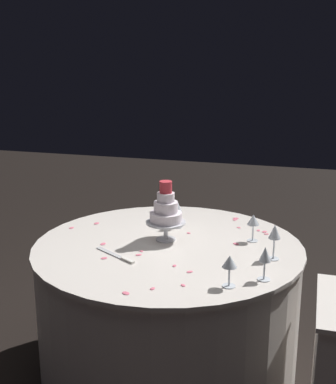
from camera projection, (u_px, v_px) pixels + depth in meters
The scene contains 29 objects.
ground_plane at pixel (168, 368), 2.92m from camera, with size 12.00×12.00×0.00m, color black.
decorative_arch at pixel (129, 90), 2.01m from camera, with size 2.23×0.06×2.50m.
main_table at pixel (168, 308), 2.82m from camera, with size 1.46×1.46×0.77m.
tiered_cake at pixel (166, 211), 2.74m from camera, with size 0.22×0.22×0.34m.
wine_glass_0 at pixel (253, 221), 2.74m from camera, with size 0.07×0.07×0.15m.
wine_glass_1 at pixel (177, 208), 2.96m from camera, with size 0.06×0.06×0.17m.
wine_glass_2 at pixel (230, 263), 2.19m from camera, with size 0.07×0.07×0.15m.
wine_glass_3 at pixel (275, 233), 2.49m from camera, with size 0.06×0.06×0.18m.
wine_glass_4 at pixel (265, 256), 2.25m from camera, with size 0.06×0.06×0.16m.
cake_knife at pixel (117, 256), 2.55m from camera, with size 0.27×0.17×0.01m.
rose_petal_0 at pixel (104, 258), 2.53m from camera, with size 0.03×0.02×0.00m, color #EA6B84.
rose_petal_1 at pixel (174, 266), 2.43m from camera, with size 0.03×0.02×0.00m, color #EA6B84.
rose_petal_2 at pixel (103, 244), 2.72m from camera, with size 0.04×0.03×0.00m, color #EA6B84.
rose_petal_3 at pixel (141, 251), 2.62m from camera, with size 0.02×0.02×0.00m, color #EA6B84.
rose_petal_4 at pixel (139, 255), 2.57m from camera, with size 0.03×0.02×0.00m, color #EA6B84.
rose_petal_5 at pixel (239, 228), 2.99m from camera, with size 0.03×0.02×0.00m, color #EA6B84.
rose_petal_6 at pixel (97, 223), 3.07m from camera, with size 0.04×0.03×0.00m, color #EA6B84.
rose_petal_7 at pixel (235, 220), 3.14m from camera, with size 0.04×0.03×0.00m, color #EA6B84.
rose_petal_8 at pixel (266, 234), 2.88m from camera, with size 0.03×0.02×0.00m, color #EA6B84.
rose_petal_9 at pixel (190, 272), 2.37m from camera, with size 0.03×0.02×0.00m, color #EA6B84.
rose_petal_10 at pixel (236, 244), 2.73m from camera, with size 0.04×0.02×0.00m, color #EA6B84.
rose_petal_11 at pixel (264, 232), 2.92m from camera, with size 0.04×0.02×0.00m, color #EA6B84.
rose_petal_12 at pixel (72, 228), 2.98m from camera, with size 0.03×0.02×0.00m, color #EA6B84.
rose_petal_13 at pixel (183, 285), 2.22m from camera, with size 0.03×0.02×0.00m, color #EA6B84.
rose_petal_14 at pixel (127, 293), 2.15m from camera, with size 0.04×0.03×0.00m, color #EA6B84.
rose_petal_15 at pixel (189, 233), 2.89m from camera, with size 0.03×0.02×0.00m, color #EA6B84.
rose_petal_16 at pixel (258, 230), 2.94m from camera, with size 0.03×0.02×0.00m, color #EA6B84.
rose_petal_17 at pixel (236, 218), 3.17m from camera, with size 0.04×0.03×0.00m, color #EA6B84.
rose_petal_18 at pixel (153, 289), 2.19m from camera, with size 0.03×0.02×0.00m, color #EA6B84.
Camera 1 is at (-0.74, 2.45, 1.74)m, focal length 46.90 mm.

